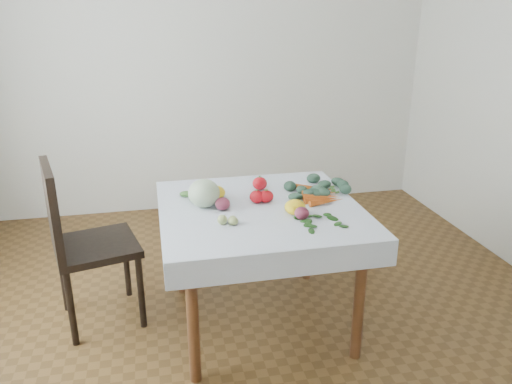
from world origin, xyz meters
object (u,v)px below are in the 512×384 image
chair (78,235)px  heirloom_back (215,193)px  cabbage (204,193)px  carrot_bunch (319,194)px  table (260,223)px

chair → heirloom_back: 0.83m
chair → cabbage: (0.72, -0.14, 0.25)m
chair → cabbage: bearing=-11.0°
cabbage → carrot_bunch: bearing=0.7°
heirloom_back → carrot_bunch: (0.61, -0.09, -0.02)m
cabbage → heirloom_back: (0.08, 0.10, -0.04)m
chair → heirloom_back: size_ratio=8.70×
heirloom_back → carrot_bunch: bearing=-8.7°
chair → cabbage: 0.78m
table → carrot_bunch: size_ratio=2.87×
chair → carrot_bunch: 1.43m
table → chair: 1.05m
cabbage → heirloom_back: 0.13m
table → chair: bearing=168.3°
table → carrot_bunch: carrot_bunch is taller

